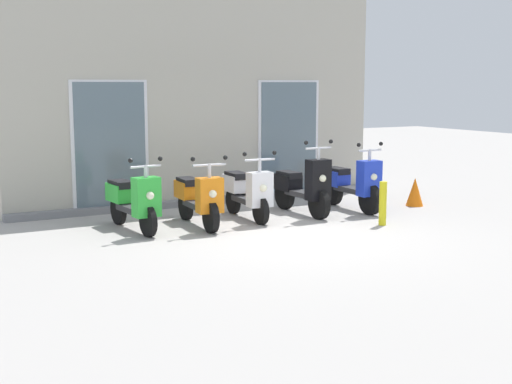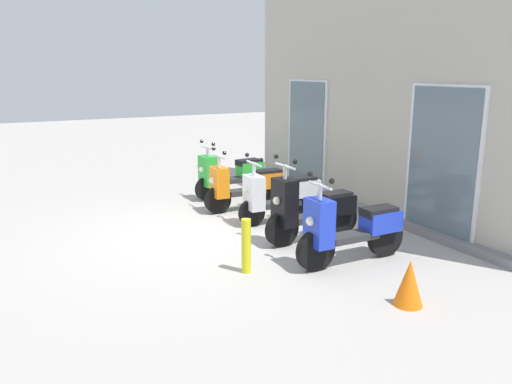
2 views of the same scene
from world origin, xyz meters
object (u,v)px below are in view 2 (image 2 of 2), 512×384
scooter_green (230,173)px  traffic_cone (409,283)px  scooter_black (311,210)px  scooter_blue (351,229)px  scooter_white (280,195)px  curb_bollard (246,246)px  scooter_orange (246,185)px

scooter_green → traffic_cone: 5.29m
scooter_black → scooter_blue: 1.00m
scooter_green → scooter_blue: 4.00m
scooter_black → scooter_blue: size_ratio=0.96×
scooter_black → traffic_cone: (2.28, -0.26, -0.23)m
scooter_white → scooter_black: 1.04m
scooter_green → traffic_cone: bearing=-3.7°
traffic_cone → scooter_black: bearing=173.6°
scooter_white → scooter_blue: 2.04m
curb_bollard → scooter_blue: bearing=74.6°
scooter_white → scooter_blue: bearing=-3.6°
scooter_orange → scooter_black: (1.99, 0.06, 0.03)m
scooter_orange → traffic_cone: 4.27m
scooter_white → curb_bollard: 2.23m
scooter_white → scooter_black: (1.04, -0.08, 0.01)m
scooter_white → scooter_black: scooter_black is taller
scooter_green → scooter_white: scooter_white is taller
scooter_blue → scooter_green: bearing=178.1°
scooter_orange → scooter_blue: 2.99m
curb_bollard → traffic_cone: size_ratio=1.35×
scooter_green → curb_bollard: scooter_green is taller
scooter_orange → scooter_white: (0.95, 0.14, 0.02)m
scooter_green → curb_bollard: bearing=-22.2°
scooter_green → scooter_blue: scooter_blue is taller
scooter_blue → traffic_cone: (1.28, -0.21, -0.21)m
curb_bollard → scooter_white: bearing=138.4°
scooter_white → curb_bollard: bearing=-41.6°
scooter_blue → curb_bollard: (-0.37, -1.35, -0.12)m
scooter_orange → scooter_black: size_ratio=1.01×
scooter_orange → curb_bollard: size_ratio=2.32×
scooter_white → scooter_green: bearing=179.9°
scooter_orange → scooter_white: 0.96m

